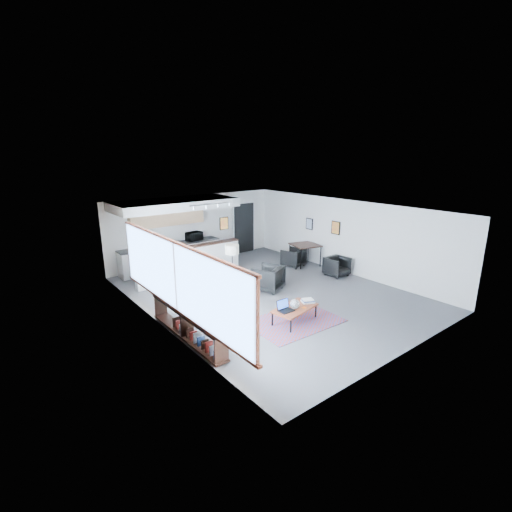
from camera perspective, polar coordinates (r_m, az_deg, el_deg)
room at (r=11.02m, az=2.01°, el=0.57°), size 7.02×9.02×2.62m
window at (r=8.43m, az=-12.22°, el=-3.48°), size 0.10×5.95×1.66m
console at (r=8.81m, az=-10.39°, el=-10.49°), size 0.35×3.00×0.80m
kitchenette at (r=13.41m, az=-12.28°, el=3.31°), size 4.20×1.96×2.60m
doorway at (r=15.84m, az=-1.94°, el=4.41°), size 1.10×0.12×2.15m
track_light at (r=12.19m, az=-6.83°, el=7.83°), size 1.60×0.07×0.15m
wall_art_lower at (r=13.65m, az=12.16°, el=4.26°), size 0.03×0.38×0.48m
wall_art_upper at (r=14.51m, az=8.21°, el=4.92°), size 0.03×0.34×0.44m
kilim_rug at (r=9.65m, az=5.93°, el=-9.98°), size 2.34×1.64×0.01m
coffee_table at (r=9.50m, az=5.99°, el=-8.02°), size 1.32×0.87×0.40m
laptop at (r=9.27m, az=4.38°, el=-7.88°), size 0.37×0.30×0.26m
ceramic_pot at (r=9.37m, az=5.99°, el=-7.36°), size 0.24×0.24×0.24m
book_stack at (r=9.81m, az=7.97°, el=-6.82°), size 0.40×0.37×0.10m
coaster at (r=9.49m, az=7.41°, el=-7.87°), size 0.11×0.11×0.01m
armchair_left at (r=10.68m, az=-6.29°, el=-5.18°), size 0.88×0.84×0.77m
armchair_right at (r=11.55m, az=1.86°, el=-3.25°), size 1.08×1.05×0.85m
floor_lamp at (r=11.25m, az=-3.71°, el=0.77°), size 0.56×0.56×1.47m
dining_table at (r=14.15m, az=7.58°, el=1.51°), size 1.17×1.17×0.81m
dining_chair_near at (r=13.21m, az=12.36°, el=-1.67°), size 0.62×0.58×0.63m
dining_chair_far at (r=14.03m, az=5.74°, el=-0.32°), size 0.75×0.72×0.64m
microwave at (r=14.28m, az=-9.51°, el=3.15°), size 0.61×0.40×0.39m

